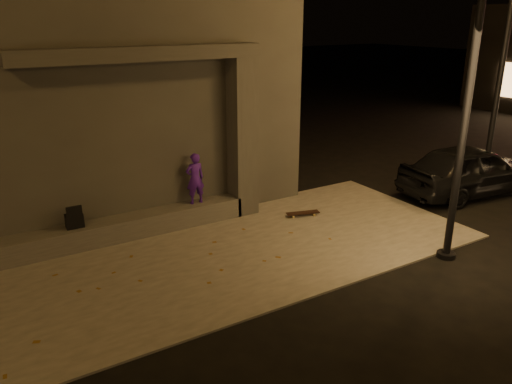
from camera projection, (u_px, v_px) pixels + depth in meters
ground at (267, 306)px, 8.13m from camera, size 120.00×120.00×0.00m
sidewalk at (212, 257)px, 9.73m from camera, size 11.00×4.40×0.04m
building at (88, 98)px, 12.01m from camera, size 9.00×5.10×5.22m
ledge at (109, 231)px, 10.33m from camera, size 6.00×0.55×0.45m
column at (242, 138)px, 11.37m from camera, size 0.55×0.55×3.60m
canopy at (142, 53)px, 9.69m from camera, size 5.00×0.70×0.28m
skateboarder at (195, 179)px, 11.03m from camera, size 0.43×0.29×1.15m
backpack at (74, 220)px, 9.88m from camera, size 0.35×0.23×0.48m
skateboard at (303, 213)px, 11.67m from camera, size 0.80×0.41×0.09m
street_lamp_0 at (476, 40)px, 8.42m from camera, size 0.36×0.36×7.19m
street_lamp_2 at (506, 41)px, 11.76m from camera, size 0.36×0.36×6.87m
car_a at (471, 170)px, 13.02m from camera, size 4.11×2.02×1.35m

